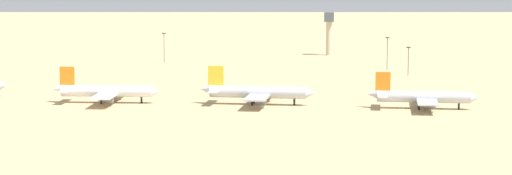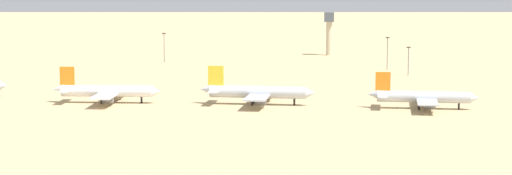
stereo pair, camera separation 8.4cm
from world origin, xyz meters
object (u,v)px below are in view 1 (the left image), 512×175
light_pole_west (408,58)px  light_pole_mid (164,45)px  parked_jet_yellow_4 (257,92)px  parked_jet_orange_5 (422,97)px  control_tower (329,29)px  light_pole_east (387,51)px  parked_jet_orange_3 (106,91)px

light_pole_west → light_pole_mid: bearing=159.7°
parked_jet_yellow_4 → light_pole_mid: 152.72m
parked_jet_yellow_4 → parked_jet_orange_5: parked_jet_yellow_4 is taller
light_pole_mid → control_tower: bearing=30.9°
light_pole_east → parked_jet_yellow_4: bearing=-111.4°
light_pole_mid → light_pole_east: 112.03m
parked_jet_yellow_4 → parked_jet_orange_5: 55.58m
parked_jet_orange_3 → parked_jet_yellow_4: bearing=-0.7°
parked_jet_orange_3 → parked_jet_orange_5: size_ratio=1.04×
light_pole_mid → parked_jet_yellow_4: bearing=-65.2°
parked_jet_yellow_4 → light_pole_east: 125.87m
parked_jet_yellow_4 → parked_jet_orange_5: bearing=-1.6°
control_tower → light_pole_east: (30.06, -69.31, -5.22)m
parked_jet_orange_3 → parked_jet_yellow_4: size_ratio=0.96×
parked_jet_orange_3 → control_tower: bearing=66.7°
light_pole_west → light_pole_east: size_ratio=0.83×
control_tower → parked_jet_orange_5: bearing=-78.1°
parked_jet_yellow_4 → control_tower: (15.88, 186.41, 9.68)m
parked_jet_orange_3 → parked_jet_orange_5: bearing=-3.5°
control_tower → parked_jet_orange_3: bearing=-109.8°
light_pole_east → parked_jet_orange_3: bearing=-129.3°
parked_jet_orange_3 → parked_jet_orange_5: (107.61, 0.08, -0.15)m
parked_jet_orange_5 → light_pole_west: size_ratio=2.89×
light_pole_west → parked_jet_orange_5: bearing=-89.5°
parked_jet_orange_5 → control_tower: 193.28m
light_pole_east → light_pole_mid: bearing=168.9°
light_pole_mid → light_pole_east: bearing=-11.1°
light_pole_west → control_tower: bearing=112.9°
parked_jet_yellow_4 → parked_jet_orange_5: size_ratio=1.09×
parked_jet_yellow_4 → control_tower: bearing=86.1°
parked_jet_orange_3 → light_pole_mid: 141.75m
light_pole_east → light_pole_west: bearing=-68.8°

